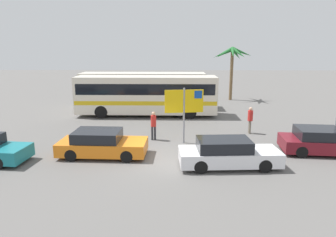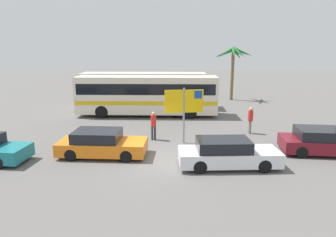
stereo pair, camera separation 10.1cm
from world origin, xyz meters
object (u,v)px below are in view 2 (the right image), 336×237
at_px(car_orange, 101,144).
at_px(pedestrian_near_sign, 250,118).
at_px(bus_front_coach, 147,94).
at_px(bus_rear_coach, 144,88).
at_px(car_maroon, 321,141).
at_px(pedestrian_by_bus, 154,123).
at_px(car_white, 227,154).
at_px(ferry_sign, 185,103).

distance_m(car_orange, pedestrian_near_sign, 9.57).
distance_m(bus_front_coach, bus_rear_coach, 3.32).
bearing_deg(car_maroon, pedestrian_near_sign, 132.78).
bearing_deg(pedestrian_by_bus, bus_front_coach, -17.66).
bearing_deg(pedestrian_by_bus, car_maroon, -129.74).
bearing_deg(car_white, bus_rear_coach, 107.23).
height_order(car_orange, pedestrian_by_bus, pedestrian_by_bus).
distance_m(car_orange, car_white, 6.30).
bearing_deg(pedestrian_near_sign, car_orange, 29.99).
height_order(car_orange, car_white, same).
bearing_deg(car_white, car_orange, 164.40).
xyz_separation_m(car_white, pedestrian_by_bus, (-3.70, 4.11, 0.38)).
relative_size(car_orange, car_white, 0.95).
xyz_separation_m(ferry_sign, pedestrian_by_bus, (-1.82, 0.57, -1.31)).
relative_size(bus_front_coach, pedestrian_near_sign, 6.47).
bearing_deg(bus_rear_coach, car_maroon, -48.91).
height_order(bus_front_coach, car_orange, bus_front_coach).
bearing_deg(bus_front_coach, pedestrian_near_sign, -35.90).
bearing_deg(ferry_sign, pedestrian_by_bus, 154.40).
height_order(ferry_sign, car_white, ferry_sign).
bearing_deg(car_orange, bus_front_coach, 83.17).
xyz_separation_m(car_white, pedestrian_near_sign, (2.38, 5.64, 0.38)).
height_order(pedestrian_near_sign, pedestrian_by_bus, pedestrian_near_sign).
bearing_deg(bus_front_coach, car_orange, -98.74).
height_order(car_maroon, pedestrian_by_bus, pedestrian_by_bus).
xyz_separation_m(ferry_sign, car_maroon, (7.07, -1.57, -1.69)).
relative_size(car_maroon, pedestrian_by_bus, 2.50).
xyz_separation_m(bus_front_coach, car_orange, (-1.45, -9.44, -1.15)).
xyz_separation_m(bus_rear_coach, ferry_sign, (3.43, -10.48, 0.54)).
xyz_separation_m(bus_front_coach, pedestrian_near_sign, (7.08, -5.13, -0.77)).
distance_m(bus_front_coach, pedestrian_near_sign, 8.78).
xyz_separation_m(car_maroon, pedestrian_by_bus, (-8.90, 2.14, 0.38)).
bearing_deg(pedestrian_near_sign, pedestrian_by_bus, 17.25).
bearing_deg(bus_front_coach, ferry_sign, -68.60).
bearing_deg(car_white, ferry_sign, 114.41).
relative_size(car_orange, car_maroon, 1.04).
xyz_separation_m(bus_front_coach, ferry_sign, (2.83, -7.22, 0.54)).
height_order(car_maroon, pedestrian_near_sign, pedestrian_near_sign).
bearing_deg(car_orange, ferry_sign, 29.37).
bearing_deg(car_white, pedestrian_by_bus, 128.51).
bearing_deg(ferry_sign, bus_rear_coach, 99.77).
bearing_deg(car_orange, pedestrian_by_bus, 50.56).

